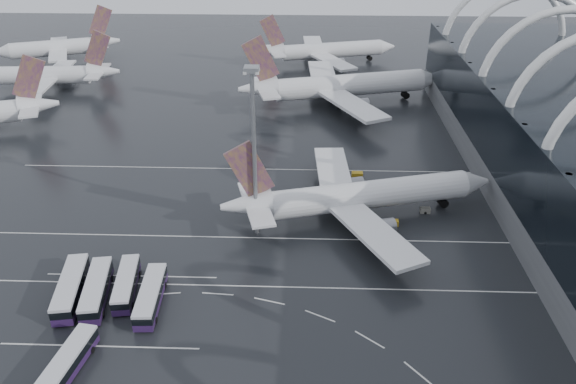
{
  "coord_description": "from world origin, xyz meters",
  "views": [
    {
      "loc": [
        4.33,
        -73.0,
        56.42
      ],
      "look_at": [
        1.09,
        16.75,
        7.0
      ],
      "focal_mm": 35.0,
      "sensor_mm": 36.0,
      "label": 1
    }
  ],
  "objects_px": {
    "airliner_main": "(356,197)",
    "floodlight_mast": "(254,134)",
    "bus_row_near_d": "(151,296)",
    "airliner_gate_c": "(325,51)",
    "jet_remote_mid": "(53,75)",
    "bus_row_near_c": "(126,284)",
    "airliner_gate_b": "(340,86)",
    "gse_cart_belly_c": "(344,211)",
    "bus_row_near_b": "(96,290)",
    "jet_remote_far": "(60,48)",
    "bus_row_far_a": "(67,363)",
    "gse_cart_belly_d": "(425,210)",
    "gse_cart_belly_a": "(393,223)",
    "gse_cart_belly_e": "(357,175)",
    "bus_row_near_a": "(71,288)"
  },
  "relations": [
    {
      "from": "bus_row_near_a",
      "to": "airliner_gate_b",
      "type": "bearing_deg",
      "value": -36.32
    },
    {
      "from": "jet_remote_mid",
      "to": "floodlight_mast",
      "type": "bearing_deg",
      "value": 126.85
    },
    {
      "from": "airliner_gate_b",
      "to": "gse_cart_belly_c",
      "type": "distance_m",
      "value": 62.42
    },
    {
      "from": "gse_cart_belly_d",
      "to": "bus_row_near_d",
      "type": "bearing_deg",
      "value": -147.98
    },
    {
      "from": "gse_cart_belly_d",
      "to": "airliner_gate_b",
      "type": "bearing_deg",
      "value": 103.0
    },
    {
      "from": "airliner_gate_c",
      "to": "bus_row_far_a",
      "type": "xyz_separation_m",
      "value": [
        -36.61,
        -146.04,
        -2.9
      ]
    },
    {
      "from": "airliner_main",
      "to": "jet_remote_far",
      "type": "xyz_separation_m",
      "value": [
        -98.48,
        105.24,
        0.36
      ]
    },
    {
      "from": "jet_remote_far",
      "to": "bus_row_near_d",
      "type": "distance_m",
      "value": 147.55
    },
    {
      "from": "bus_row_near_d",
      "to": "jet_remote_far",
      "type": "bearing_deg",
      "value": 23.13
    },
    {
      "from": "bus_row_near_b",
      "to": "gse_cart_belly_e",
      "type": "xyz_separation_m",
      "value": [
        43.06,
        42.53,
        -1.15
      ]
    },
    {
      "from": "jet_remote_far",
      "to": "bus_row_far_a",
      "type": "bearing_deg",
      "value": 90.7
    },
    {
      "from": "airliner_main",
      "to": "floodlight_mast",
      "type": "relative_size",
      "value": 1.7
    },
    {
      "from": "jet_remote_far",
      "to": "bus_row_near_a",
      "type": "distance_m",
      "value": 141.27
    },
    {
      "from": "airliner_main",
      "to": "gse_cart_belly_c",
      "type": "xyz_separation_m",
      "value": [
        -2.05,
        1.32,
        -3.99
      ]
    },
    {
      "from": "floodlight_mast",
      "to": "bus_row_near_a",
      "type": "bearing_deg",
      "value": -143.75
    },
    {
      "from": "bus_row_far_a",
      "to": "gse_cart_belly_d",
      "type": "height_order",
      "value": "bus_row_far_a"
    },
    {
      "from": "bus_row_near_d",
      "to": "gse_cart_belly_a",
      "type": "height_order",
      "value": "bus_row_near_d"
    },
    {
      "from": "jet_remote_mid",
      "to": "bus_row_far_a",
      "type": "relative_size",
      "value": 3.43
    },
    {
      "from": "bus_row_near_d",
      "to": "bus_row_far_a",
      "type": "bearing_deg",
      "value": 148.24
    },
    {
      "from": "jet_remote_far",
      "to": "bus_row_near_d",
      "type": "height_order",
      "value": "jet_remote_far"
    },
    {
      "from": "airliner_gate_c",
      "to": "floodlight_mast",
      "type": "xyz_separation_m",
      "value": [
        -14.84,
        -111.28,
        15.04
      ]
    },
    {
      "from": "airliner_gate_b",
      "to": "bus_row_near_d",
      "type": "distance_m",
      "value": 96.1
    },
    {
      "from": "airliner_main",
      "to": "jet_remote_mid",
      "type": "distance_m",
      "value": 114.42
    },
    {
      "from": "bus_row_far_a",
      "to": "gse_cart_belly_c",
      "type": "relative_size",
      "value": 6.15
    },
    {
      "from": "jet_remote_mid",
      "to": "bus_row_near_c",
      "type": "bearing_deg",
      "value": 113.06
    },
    {
      "from": "airliner_gate_c",
      "to": "bus_row_near_d",
      "type": "distance_m",
      "value": 135.42
    },
    {
      "from": "airliner_main",
      "to": "gse_cart_belly_a",
      "type": "relative_size",
      "value": 26.4
    },
    {
      "from": "airliner_gate_b",
      "to": "gse_cart_belly_e",
      "type": "distance_m",
      "value": 47.08
    },
    {
      "from": "bus_row_near_c",
      "to": "jet_remote_mid",
      "type": "bearing_deg",
      "value": 19.76
    },
    {
      "from": "bus_row_near_b",
      "to": "gse_cart_belly_c",
      "type": "relative_size",
      "value": 6.77
    },
    {
      "from": "jet_remote_far",
      "to": "gse_cart_belly_d",
      "type": "distance_m",
      "value": 152.39
    },
    {
      "from": "bus_row_near_c",
      "to": "bus_row_far_a",
      "type": "height_order",
      "value": "bus_row_near_c"
    },
    {
      "from": "jet_remote_far",
      "to": "floodlight_mast",
      "type": "xyz_separation_m",
      "value": [
        79.97,
        -111.15,
        14.67
      ]
    },
    {
      "from": "airliner_main",
      "to": "floodlight_mast",
      "type": "xyz_separation_m",
      "value": [
        -18.51,
        -5.91,
        15.03
      ]
    },
    {
      "from": "bus_row_near_c",
      "to": "bus_row_near_d",
      "type": "xyz_separation_m",
      "value": [
        4.59,
        -2.87,
        0.09
      ]
    },
    {
      "from": "floodlight_mast",
      "to": "bus_row_near_b",
      "type": "bearing_deg",
      "value": -139.08
    },
    {
      "from": "airliner_gate_b",
      "to": "floodlight_mast",
      "type": "distance_m",
      "value": 73.18
    },
    {
      "from": "airliner_gate_c",
      "to": "jet_remote_mid",
      "type": "distance_m",
      "value": 90.23
    },
    {
      "from": "airliner_gate_b",
      "to": "bus_row_near_b",
      "type": "relative_size",
      "value": 4.44
    },
    {
      "from": "bus_row_near_b",
      "to": "airliner_main",
      "type": "bearing_deg",
      "value": -67.16
    },
    {
      "from": "bus_row_far_a",
      "to": "gse_cart_belly_d",
      "type": "relative_size",
      "value": 6.36
    },
    {
      "from": "airliner_main",
      "to": "gse_cart_belly_e",
      "type": "distance_m",
      "value": 17.24
    },
    {
      "from": "bus_row_far_a",
      "to": "floodlight_mast",
      "type": "xyz_separation_m",
      "value": [
        21.77,
        34.76,
        17.93
      ]
    },
    {
      "from": "jet_remote_mid",
      "to": "jet_remote_far",
      "type": "distance_m",
      "value": 33.75
    },
    {
      "from": "bus_row_near_d",
      "to": "floodlight_mast",
      "type": "distance_m",
      "value": 30.99
    },
    {
      "from": "airliner_gate_c",
      "to": "bus_row_far_a",
      "type": "relative_size",
      "value": 4.06
    },
    {
      "from": "airliner_main",
      "to": "bus_row_near_d",
      "type": "height_order",
      "value": "airliner_main"
    },
    {
      "from": "airliner_gate_c",
      "to": "jet_remote_mid",
      "type": "xyz_separation_m",
      "value": [
        -84.29,
        -32.19,
        0.23
      ]
    },
    {
      "from": "airliner_gate_c",
      "to": "gse_cart_belly_c",
      "type": "bearing_deg",
      "value": -104.59
    },
    {
      "from": "gse_cart_belly_c",
      "to": "gse_cart_belly_a",
      "type": "bearing_deg",
      "value": -23.8
    }
  ]
}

